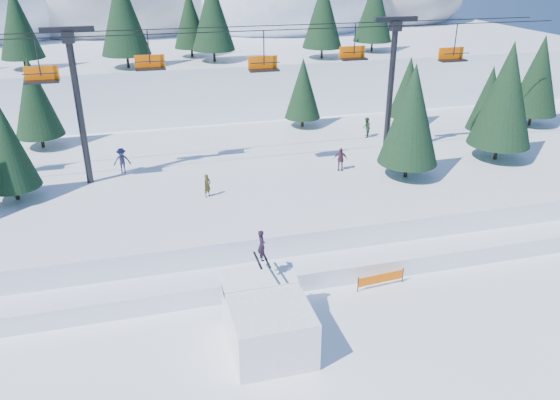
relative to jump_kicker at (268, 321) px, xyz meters
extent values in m
plane|color=white|center=(0.56, -1.28, -1.32)|extent=(160.00, 160.00, 0.00)
cube|color=white|center=(0.56, 16.72, -0.07)|extent=(70.00, 22.00, 2.50)
cube|color=white|center=(0.56, 6.72, -0.77)|extent=(70.00, 6.00, 1.10)
cube|color=white|center=(0.56, 66.72, 1.68)|extent=(110.00, 60.00, 6.00)
cylinder|color=black|center=(-5.23, 39.29, 5.35)|extent=(0.26, 0.26, 1.34)
cone|color=#18351C|center=(-5.23, 39.29, 10.14)|extent=(4.98, 4.98, 8.23)
cylinder|color=black|center=(3.97, 40.50, 5.30)|extent=(0.26, 0.26, 1.25)
cone|color=#18351C|center=(3.97, 40.50, 9.76)|extent=(4.64, 4.64, 7.67)
cylinder|color=black|center=(16.00, 39.42, 5.28)|extent=(0.26, 0.26, 1.19)
cone|color=#18351C|center=(16.00, 39.42, 9.55)|extent=(4.44, 4.44, 7.34)
cylinder|color=black|center=(-15.40, 41.08, 5.25)|extent=(0.26, 0.26, 1.14)
cone|color=#18351C|center=(-15.40, 41.08, 9.31)|extent=(4.23, 4.23, 6.99)
cylinder|color=black|center=(23.28, 42.12, 5.30)|extent=(0.26, 0.26, 1.23)
cone|color=#18351C|center=(23.28, 42.12, 9.70)|extent=(4.58, 4.58, 7.57)
cylinder|color=black|center=(1.94, 44.11, 5.20)|extent=(0.26, 0.26, 1.04)
cone|color=#18351C|center=(1.94, 44.11, 8.90)|extent=(3.85, 3.85, 6.37)
cube|color=white|center=(0.00, -0.13, -0.10)|extent=(3.60, 4.45, 2.44)
cube|color=white|center=(0.00, 1.78, 1.17)|extent=(3.60, 1.56, 0.87)
imported|color=black|center=(0.10, 1.47, 3.21)|extent=(0.39, 0.58, 1.53)
cube|color=black|center=(-0.10, 1.47, 2.43)|extent=(0.11, 1.65, 0.03)
cube|color=black|center=(0.30, 1.47, 2.43)|extent=(0.11, 1.65, 0.03)
cylinder|color=black|center=(-8.44, 16.72, 6.18)|extent=(0.44, 0.44, 10.00)
cube|color=black|center=(-8.44, 16.72, 11.28)|extent=(3.20, 0.35, 0.35)
cube|color=black|center=(-8.44, 16.72, 10.83)|extent=(0.70, 0.70, 0.70)
cylinder|color=black|center=(13.56, 16.72, 6.18)|extent=(0.44, 0.44, 10.00)
cube|color=black|center=(13.56, 16.72, 11.28)|extent=(3.20, 0.35, 0.35)
cube|color=black|center=(13.56, 16.72, 10.83)|extent=(0.70, 0.70, 0.70)
cylinder|color=black|center=(2.56, 15.52, 10.98)|extent=(46.00, 0.06, 0.06)
cylinder|color=black|center=(2.56, 17.92, 10.98)|extent=(46.00, 0.06, 0.06)
cylinder|color=black|center=(-10.20, 15.52, 9.88)|extent=(0.08, 0.08, 2.20)
cube|color=black|center=(-10.20, 15.52, 8.43)|extent=(2.00, 0.75, 0.12)
cube|color=#FF6403|center=(-10.20, 15.90, 8.88)|extent=(2.00, 0.10, 0.85)
cylinder|color=black|center=(-10.20, 15.17, 8.98)|extent=(2.00, 0.06, 0.06)
cylinder|color=black|center=(-3.65, 17.92, 9.88)|extent=(0.08, 0.08, 2.20)
cube|color=black|center=(-3.65, 17.92, 8.43)|extent=(2.00, 0.75, 0.12)
cube|color=#FF6403|center=(-3.65, 18.30, 8.88)|extent=(2.00, 0.10, 0.85)
cylinder|color=black|center=(-3.65, 17.57, 8.98)|extent=(2.00, 0.06, 0.06)
cylinder|color=black|center=(3.64, 15.52, 9.88)|extent=(0.08, 0.08, 2.20)
cube|color=black|center=(3.64, 15.52, 8.43)|extent=(2.00, 0.75, 0.12)
cube|color=#FF6403|center=(3.64, 15.90, 8.88)|extent=(2.00, 0.10, 0.85)
cylinder|color=black|center=(3.64, 15.17, 8.98)|extent=(2.00, 0.06, 0.06)
cylinder|color=black|center=(11.00, 17.92, 9.88)|extent=(0.08, 0.08, 2.20)
cube|color=black|center=(11.00, 17.92, 8.43)|extent=(2.00, 0.75, 0.12)
cube|color=#FF6403|center=(11.00, 18.30, 8.88)|extent=(2.00, 0.10, 0.85)
cylinder|color=black|center=(11.00, 17.57, 8.98)|extent=(2.00, 0.06, 0.06)
cylinder|color=black|center=(17.74, 15.52, 9.88)|extent=(0.08, 0.08, 2.20)
cube|color=black|center=(17.74, 15.52, 8.43)|extent=(2.00, 0.75, 0.12)
cube|color=#FF6403|center=(17.74, 15.90, 8.88)|extent=(2.00, 0.10, 0.85)
cylinder|color=black|center=(17.74, 15.17, 8.98)|extent=(2.00, 0.06, 0.06)
cylinder|color=black|center=(21.22, 13.55, 1.80)|extent=(0.26, 0.26, 1.23)
cone|color=#18351C|center=(21.22, 13.55, 6.21)|extent=(4.59, 4.59, 7.58)
cylinder|color=black|center=(23.33, 18.29, 1.61)|extent=(0.26, 0.26, 0.86)
cone|color=#18351C|center=(23.33, 18.29, 4.66)|extent=(3.18, 3.18, 5.26)
cylinder|color=black|center=(29.73, 20.66, 1.74)|extent=(0.26, 0.26, 1.12)
cone|color=#18351C|center=(29.73, 20.66, 5.75)|extent=(4.17, 4.17, 6.89)
cylinder|color=black|center=(18.75, 23.61, 1.61)|extent=(0.26, 0.26, 0.86)
cone|color=#18351C|center=(18.75, 23.61, 4.69)|extent=(3.20, 3.20, 5.30)
cylinder|color=black|center=(-12.50, 25.48, 1.69)|extent=(0.26, 0.26, 1.01)
cone|color=#18351C|center=(-12.50, 25.48, 5.30)|extent=(3.76, 3.76, 6.22)
cylinder|color=black|center=(9.52, 25.59, 1.61)|extent=(0.26, 0.26, 0.86)
cone|color=#18351C|center=(9.52, 25.59, 4.68)|extent=(3.19, 3.19, 5.28)
cylinder|color=black|center=(-12.81, 14.94, 1.63)|extent=(0.26, 0.26, 0.89)
cone|color=#18351C|center=(-12.81, 14.94, 4.82)|extent=(3.32, 3.32, 5.49)
cylinder|color=black|center=(12.94, 12.04, 1.73)|extent=(0.26, 0.26, 1.11)
cone|color=#18351C|center=(12.94, 12.04, 5.69)|extent=(4.11, 4.11, 6.80)
imported|color=#1C3120|center=(16.69, 19.55, 2.11)|extent=(1.01, 0.77, 1.85)
imported|color=#272948|center=(-6.24, 17.95, 2.10)|extent=(1.20, 0.70, 1.85)
imported|color=#472437|center=(8.94, 14.42, 2.03)|extent=(1.08, 0.77, 1.70)
imported|color=#413E16|center=(-0.98, 12.21, 1.95)|extent=(0.67, 0.63, 1.53)
imported|color=#213B22|center=(13.84, 21.17, 2.04)|extent=(0.87, 1.00, 1.72)
cylinder|color=black|center=(5.77, 2.97, -0.87)|extent=(0.06, 0.06, 0.90)
cylinder|color=black|center=(8.55, 3.22, -0.87)|extent=(0.06, 0.06, 0.90)
cube|color=#FF6403|center=(7.16, 3.10, -0.77)|extent=(2.79, 0.29, 0.55)
cylinder|color=black|center=(9.71, 4.20, -0.87)|extent=(0.06, 0.06, 0.90)
cylinder|color=black|center=(12.51, 4.25, -0.87)|extent=(0.06, 0.06, 0.90)
cube|color=#FF6403|center=(11.11, 4.23, -0.77)|extent=(2.80, 0.09, 0.55)
camera|label=1|loc=(-4.79, -20.12, 15.54)|focal=35.00mm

